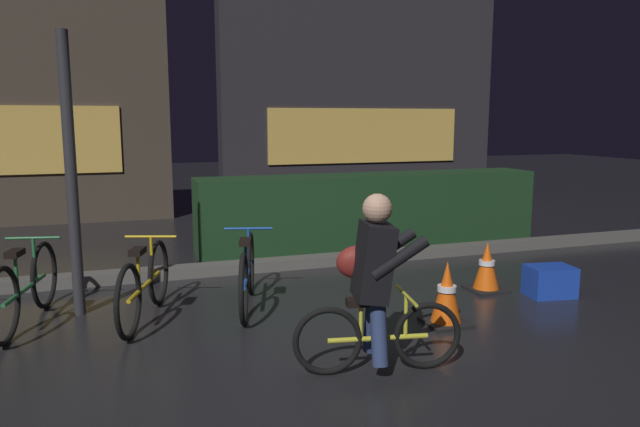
{
  "coord_description": "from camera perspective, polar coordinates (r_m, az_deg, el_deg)",
  "views": [
    {
      "loc": [
        -1.48,
        -4.34,
        1.73
      ],
      "look_at": [
        0.2,
        0.6,
        0.9
      ],
      "focal_mm": 33.28,
      "sensor_mm": 36.0,
      "label": 1
    }
  ],
  "objects": [
    {
      "name": "hedge_row",
      "position": [
        8.23,
        4.96,
        0.37
      ],
      "size": [
        4.8,
        0.7,
        0.99
      ],
      "primitive_type": "cube",
      "color": "#19381C",
      "rests_on": "ground"
    },
    {
      "name": "storefront_right",
      "position": [
        12.51,
        3.96,
        10.92
      ],
      "size": [
        5.88,
        0.54,
        4.31
      ],
      "color": "#262328",
      "rests_on": "ground"
    },
    {
      "name": "ground_plane",
      "position": [
        4.9,
        0.04,
        -11.63
      ],
      "size": [
        40.0,
        40.0,
        0.0
      ],
      "primitive_type": "plane",
      "color": "black"
    },
    {
      "name": "traffic_cone_near",
      "position": [
        5.18,
        12.08,
        -7.6
      ],
      "size": [
        0.36,
        0.36,
        0.55
      ],
      "color": "black",
      "rests_on": "ground"
    },
    {
      "name": "traffic_cone_far",
      "position": [
        6.27,
        15.74,
        -5.01
      ],
      "size": [
        0.36,
        0.36,
        0.51
      ],
      "color": "black",
      "rests_on": "ground"
    },
    {
      "name": "cyclist",
      "position": [
        4.08,
        5.24,
        -6.67
      ],
      "size": [
        1.18,
        0.58,
        1.25
      ],
      "rotation": [
        0.0,
        0.0,
        -0.18
      ],
      "color": "black",
      "rests_on": "ground"
    },
    {
      "name": "parked_bike_center_right",
      "position": [
        5.55,
        -7.01,
        -5.71
      ],
      "size": [
        0.52,
        1.49,
        0.71
      ],
      "rotation": [
        0.0,
        0.0,
        1.3
      ],
      "color": "black",
      "rests_on": "ground"
    },
    {
      "name": "parked_bike_left_mid",
      "position": [
        5.63,
        -26.48,
        -6.38
      ],
      "size": [
        0.47,
        1.52,
        0.71
      ],
      "rotation": [
        0.0,
        0.0,
        1.36
      ],
      "color": "black",
      "rests_on": "ground"
    },
    {
      "name": "sidewalk_curb",
      "position": [
        6.91,
        -5.87,
        -4.99
      ],
      "size": [
        12.0,
        0.24,
        0.12
      ],
      "primitive_type": "cube",
      "color": "#56544F",
      "rests_on": "ground"
    },
    {
      "name": "parked_bike_center_left",
      "position": [
        5.38,
        -16.51,
        -6.52
      ],
      "size": [
        0.56,
        1.46,
        0.7
      ],
      "rotation": [
        0.0,
        0.0,
        1.25
      ],
      "color": "black",
      "rests_on": "ground"
    },
    {
      "name": "blue_crate",
      "position": [
        6.32,
        21.22,
        -6.08
      ],
      "size": [
        0.48,
        0.38,
        0.3
      ],
      "primitive_type": "cube",
      "rotation": [
        0.0,
        0.0,
        -0.15
      ],
      "color": "#193DB7",
      "rests_on": "ground"
    },
    {
      "name": "street_post",
      "position": [
        5.58,
        -22.81,
        3.27
      ],
      "size": [
        0.1,
        0.1,
        2.48
      ],
      "primitive_type": "cylinder",
      "color": "#2D2D33",
      "rests_on": "ground"
    }
  ]
}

